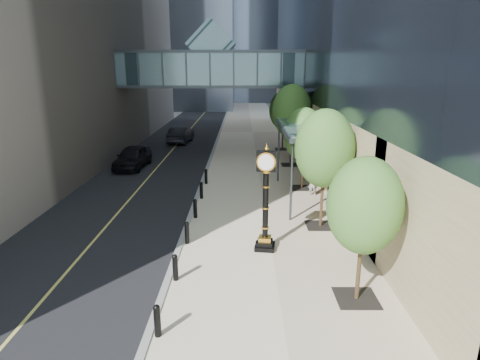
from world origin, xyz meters
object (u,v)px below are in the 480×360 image
car_near (133,157)px  car_far (181,134)px  street_clock (266,206)px  pedestrian (313,183)px

car_near → car_far: car_near is taller
street_clock → pedestrian: size_ratio=2.93×
street_clock → pedestrian: (3.32, 7.59, -1.17)m
street_clock → car_near: (-9.57, 14.78, -1.12)m
pedestrian → car_near: size_ratio=0.30×
pedestrian → car_far: car_far is taller
pedestrian → street_clock: bearing=72.1°
street_clock → car_far: bearing=113.8°
car_far → street_clock: bearing=111.6°
car_far → car_near: bearing=85.0°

